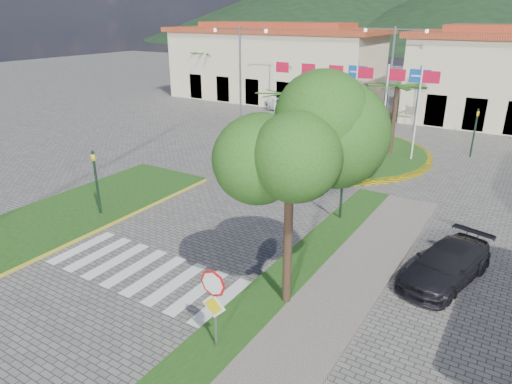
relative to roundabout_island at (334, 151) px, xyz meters
The scene contains 21 objects.
ground 22.00m from the roundabout_island, 90.01° to the right, with size 160.00×160.00×0.00m, color #5D5B58.
sidewalk_right 20.88m from the roundabout_island, 73.31° to the right, with size 4.00×28.00×0.15m, color gray.
verge_right 20.57m from the roundabout_island, 76.52° to the right, with size 1.60×28.00×0.18m, color #1A4112.
median_left 17.27m from the roundabout_island, 112.12° to the right, with size 5.00×14.00×0.18m, color #1A4112.
crosswalk 18.00m from the roundabout_island, 90.02° to the right, with size 8.00×3.00×0.01m, color silver.
roundabout_island is the anchor object (origin of this frame).
stop_sign 20.69m from the roundabout_island, 76.27° to the right, with size 0.80×0.11×2.65m.
deciduous_tree 18.55m from the roundabout_island, 72.09° to the right, with size 3.60×3.60×6.80m.
traffic_light_left 16.45m from the roundabout_island, 108.56° to the right, with size 0.15×0.18×3.20m.
traffic_light_right 11.11m from the roundabout_island, 65.79° to the right, with size 0.15×0.18×3.20m.
traffic_light_far 9.11m from the roundabout_island, 26.58° to the left, with size 0.18×0.15×3.20m.
direction_sign_west 9.78m from the roundabout_island, 102.60° to the left, with size 1.60×0.14×5.20m.
direction_sign_east 10.03m from the roundabout_island, 71.53° to the left, with size 1.60×0.14×5.20m.
street_lamp_centre 9.15m from the roundabout_island, 82.91° to the left, with size 4.80×0.16×8.00m.
street_lamp_west 10.19m from the roundabout_island, 167.48° to the left, with size 4.80×0.16×8.00m.
building_left 21.59m from the roundabout_island, 131.20° to the left, with size 23.32×9.54×8.05m.
hill_far_west 130.64m from the roundabout_island, 114.99° to the left, with size 140.00×140.00×22.00m, color black.
hill_near_back 108.74m from the roundabout_island, 95.29° to the left, with size 110.00×110.00×16.00m, color black.
white_van 14.41m from the roundabout_island, 131.70° to the left, with size 2.16×4.68×1.30m, color white.
car_dark_a 14.30m from the roundabout_island, 117.69° to the left, with size 1.46×3.63×1.24m, color black.
car_side_right 15.94m from the roundabout_island, 53.02° to the right, with size 1.83×4.50×1.31m, color black.
Camera 1 is at (11.34, -6.19, 8.90)m, focal length 32.00 mm.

